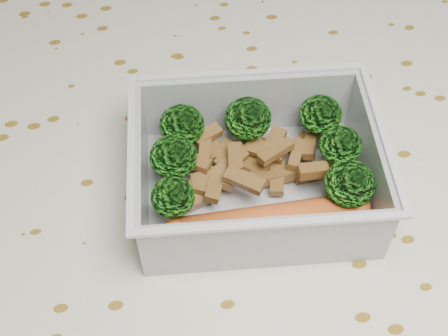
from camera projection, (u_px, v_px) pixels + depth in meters
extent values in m
cube|color=brown|center=(213.00, 202.00, 0.45)|extent=(1.40, 0.90, 0.04)
cube|color=silver|center=(212.00, 183.00, 0.43)|extent=(1.46, 0.96, 0.01)
cube|color=#B9BEC2|center=(255.00, 191.00, 0.42)|extent=(0.16, 0.13, 0.00)
cube|color=#B9BEC2|center=(248.00, 104.00, 0.44)|extent=(0.15, 0.02, 0.05)
cube|color=#B9BEC2|center=(267.00, 242.00, 0.37)|extent=(0.15, 0.02, 0.05)
cube|color=#B9BEC2|center=(369.00, 160.00, 0.41)|extent=(0.02, 0.11, 0.05)
cube|color=#B9BEC2|center=(142.00, 175.00, 0.40)|extent=(0.02, 0.11, 0.05)
cube|color=silver|center=(248.00, 73.00, 0.42)|extent=(0.16, 0.02, 0.00)
cube|color=silver|center=(271.00, 224.00, 0.35)|extent=(0.16, 0.02, 0.00)
cube|color=silver|center=(383.00, 134.00, 0.39)|extent=(0.02, 0.12, 0.00)
cube|color=silver|center=(131.00, 149.00, 0.38)|extent=(0.02, 0.12, 0.00)
cylinder|color=#608C3F|center=(183.00, 145.00, 0.43)|extent=(0.01, 0.01, 0.02)
ellipsoid|color=#2E8C1B|center=(182.00, 125.00, 0.42)|extent=(0.03, 0.03, 0.03)
cylinder|color=#608C3F|center=(247.00, 138.00, 0.44)|extent=(0.01, 0.01, 0.02)
ellipsoid|color=#2E8C1B|center=(248.00, 118.00, 0.42)|extent=(0.03, 0.03, 0.03)
cylinder|color=#608C3F|center=(317.00, 134.00, 0.44)|extent=(0.01, 0.01, 0.02)
ellipsoid|color=#2E8C1B|center=(320.00, 114.00, 0.42)|extent=(0.03, 0.03, 0.02)
cylinder|color=#608C3F|center=(175.00, 176.00, 0.42)|extent=(0.01, 0.01, 0.02)
ellipsoid|color=#2E8C1B|center=(173.00, 157.00, 0.40)|extent=(0.03, 0.03, 0.03)
cylinder|color=#608C3F|center=(336.00, 165.00, 0.42)|extent=(0.01, 0.01, 0.02)
ellipsoid|color=#2E8C1B|center=(340.00, 145.00, 0.40)|extent=(0.03, 0.03, 0.02)
cylinder|color=#608C3F|center=(175.00, 215.00, 0.40)|extent=(0.01, 0.01, 0.02)
ellipsoid|color=#2E8C1B|center=(173.00, 197.00, 0.38)|extent=(0.03, 0.03, 0.02)
cylinder|color=#608C3F|center=(344.00, 202.00, 0.40)|extent=(0.01, 0.01, 0.02)
ellipsoid|color=#2E8C1B|center=(349.00, 184.00, 0.39)|extent=(0.03, 0.03, 0.03)
cube|color=brown|center=(214.00, 185.00, 0.41)|extent=(0.02, 0.03, 0.01)
cube|color=brown|center=(278.00, 162.00, 0.43)|extent=(0.02, 0.03, 0.01)
cube|color=brown|center=(231.00, 172.00, 0.41)|extent=(0.02, 0.03, 0.01)
cube|color=brown|center=(197.00, 199.00, 0.41)|extent=(0.03, 0.02, 0.01)
cube|color=brown|center=(256.00, 155.00, 0.43)|extent=(0.03, 0.03, 0.01)
cube|color=brown|center=(265.00, 165.00, 0.43)|extent=(0.02, 0.03, 0.01)
cube|color=brown|center=(299.00, 144.00, 0.44)|extent=(0.02, 0.02, 0.01)
cube|color=brown|center=(223.00, 151.00, 0.43)|extent=(0.02, 0.02, 0.01)
cube|color=brown|center=(278.00, 176.00, 0.42)|extent=(0.03, 0.01, 0.01)
cube|color=brown|center=(310.00, 146.00, 0.43)|extent=(0.02, 0.02, 0.01)
cube|color=brown|center=(313.00, 171.00, 0.40)|extent=(0.02, 0.01, 0.01)
cube|color=brown|center=(230.00, 163.00, 0.42)|extent=(0.03, 0.02, 0.01)
cube|color=brown|center=(235.00, 158.00, 0.41)|extent=(0.01, 0.02, 0.01)
cube|color=brown|center=(274.00, 141.00, 0.43)|extent=(0.02, 0.02, 0.01)
cube|color=brown|center=(196.00, 162.00, 0.41)|extent=(0.02, 0.02, 0.01)
cube|color=brown|center=(211.00, 146.00, 0.43)|extent=(0.01, 0.03, 0.01)
cube|color=brown|center=(231.00, 157.00, 0.42)|extent=(0.03, 0.02, 0.01)
cube|color=brown|center=(277.00, 183.00, 0.42)|extent=(0.01, 0.02, 0.01)
cube|color=brown|center=(208.00, 180.00, 0.41)|extent=(0.02, 0.01, 0.01)
cube|color=brown|center=(206.00, 147.00, 0.43)|extent=(0.01, 0.02, 0.01)
cube|color=brown|center=(276.00, 151.00, 0.41)|extent=(0.03, 0.02, 0.01)
cube|color=brown|center=(265.00, 150.00, 0.42)|extent=(0.03, 0.02, 0.01)
cube|color=brown|center=(202.00, 188.00, 0.41)|extent=(0.02, 0.02, 0.01)
cube|color=brown|center=(312.00, 172.00, 0.43)|extent=(0.03, 0.01, 0.01)
cube|color=brown|center=(231.00, 176.00, 0.42)|extent=(0.03, 0.01, 0.01)
cube|color=brown|center=(296.00, 155.00, 0.42)|extent=(0.02, 0.03, 0.01)
cube|color=brown|center=(207.00, 135.00, 0.42)|extent=(0.02, 0.02, 0.01)
cube|color=brown|center=(204.00, 151.00, 0.42)|extent=(0.01, 0.02, 0.01)
cube|color=brown|center=(253.00, 169.00, 0.42)|extent=(0.02, 0.02, 0.01)
cube|color=brown|center=(244.00, 180.00, 0.40)|extent=(0.03, 0.02, 0.01)
cylinder|color=#C85622|center=(268.00, 222.00, 0.39)|extent=(0.11, 0.03, 0.02)
sphere|color=#C85622|center=(354.00, 210.00, 0.40)|extent=(0.02, 0.02, 0.02)
sphere|color=#C85622|center=(179.00, 235.00, 0.39)|extent=(0.02, 0.02, 0.02)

